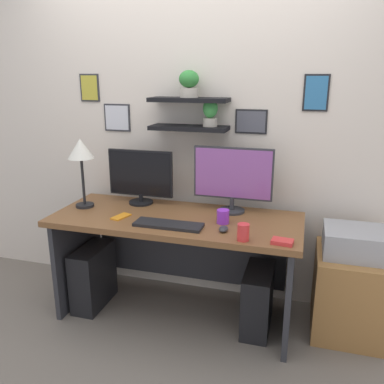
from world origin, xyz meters
The scene contains 16 objects.
ground_plane centered at (0.00, 0.00, 0.00)m, with size 8.00×8.00×0.00m, color #70665B.
back_wall_assembly centered at (0.00, 0.44, 1.35)m, with size 4.40×0.24×2.70m.
desk centered at (0.00, 0.06, 0.54)m, with size 1.68×0.68×0.75m.
monitor_left centered at (-0.34, 0.22, 0.96)m, with size 0.49×0.18×0.40m.
monitor_right centered at (0.34, 0.22, 1.00)m, with size 0.55×0.18×0.45m.
keyboard centered at (0.01, -0.18, 0.76)m, with size 0.44×0.14×0.02m, color black.
computer_mouse centered at (0.36, -0.17, 0.77)m, with size 0.06×0.09×0.03m, color #2D2D33.
desk_lamp centered at (-0.70, 0.02, 1.14)m, with size 0.18×0.18×0.50m.
cell_phone centered at (-0.35, -0.11, 0.76)m, with size 0.07×0.14×0.01m, color orange.
coffee_mug centered at (0.33, -0.03, 0.80)m, with size 0.08×0.08×0.09m, color purple.
pen_cup centered at (0.50, -0.27, 0.80)m, with size 0.07×0.07×0.10m, color red.
scissors_tray centered at (0.72, -0.26, 0.76)m, with size 0.12×0.08×0.02m, color red.
drawer_cabinet centered at (1.15, 0.14, 0.28)m, with size 0.44×0.50×0.56m, color #9E6B38.
printer centered at (1.15, 0.14, 0.65)m, with size 0.38×0.34×0.17m, color #9E9EA3.
computer_tower_left centered at (-0.64, -0.04, 0.23)m, with size 0.18×0.40×0.46m, color black.
computer_tower_right centered at (0.58, 0.00, 0.21)m, with size 0.18×0.40×0.43m, color black.
Camera 1 is at (0.81, -2.40, 1.66)m, focal length 37.12 mm.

